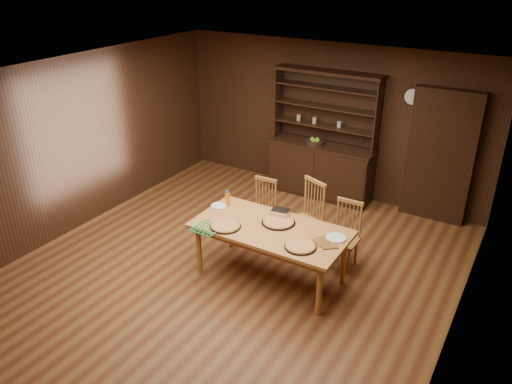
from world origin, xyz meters
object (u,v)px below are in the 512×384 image
Objects in this scene: dining_table at (270,233)px; chair_left at (263,206)px; china_hutch at (321,163)px; chair_right at (346,232)px; chair_center at (309,214)px; juice_bottle at (227,198)px.

chair_left is at bearing 125.00° from dining_table.
china_hutch reaches higher than chair_right.
china_hutch is at bearing 82.80° from chair_left.
chair_left is at bearing -94.84° from china_hutch.
dining_table is 0.93m from chair_center.
chair_left is (-0.15, -1.75, -0.12)m from china_hutch.
chair_left is at bearing -157.48° from chair_center.
dining_table is 2.17× the size of chair_left.
china_hutch is 2.21m from chair_right.
china_hutch is 2.71m from dining_table.
china_hutch is 2.32× the size of chair_right.
chair_left is at bearing 74.73° from juice_bottle.
chair_left is at bearing 175.57° from chair_right.
china_hutch reaches higher than dining_table.
chair_center is 0.61m from chair_right.
china_hutch is 2.45m from juice_bottle.
china_hutch is at bearing 100.47° from dining_table.
dining_table is 9.37× the size of juice_bottle.
dining_table is (0.49, -2.66, 0.08)m from china_hutch.
chair_center reaches higher than juice_bottle.
chair_right is 4.46× the size of juice_bottle.
chair_right is (1.20, -1.85, -0.10)m from china_hutch.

